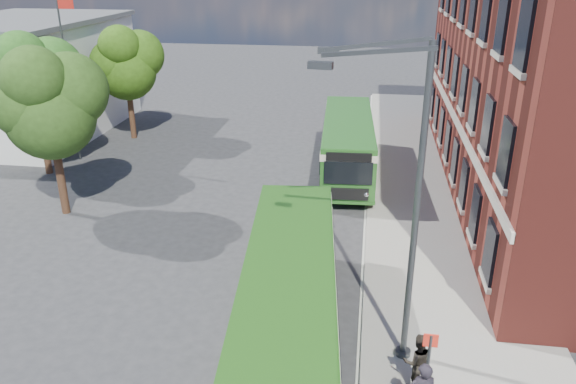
# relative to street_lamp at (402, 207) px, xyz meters

# --- Properties ---
(ground) EXTENTS (120.00, 120.00, 0.00)m
(ground) POSITION_rel_street_lamp_xyz_m (-4.84, 2.00, -4.79)
(ground) COLOR #2B2B2E
(ground) RESTS_ON ground
(pavement) EXTENTS (6.00, 48.00, 0.15)m
(pavement) POSITION_rel_street_lamp_xyz_m (2.16, 10.00, -4.72)
(pavement) COLOR gray
(pavement) RESTS_ON ground
(kerb_line) EXTENTS (0.12, 48.00, 0.01)m
(kerb_line) POSITION_rel_street_lamp_xyz_m (-0.89, 10.00, -4.79)
(kerb_line) COLOR beige
(kerb_line) RESTS_ON ground
(white_building) EXTENTS (9.40, 13.40, 7.30)m
(white_building) POSITION_rel_street_lamp_xyz_m (-22.84, 20.00, -1.13)
(white_building) COLOR silver
(white_building) RESTS_ON ground
(flagpole) EXTENTS (0.95, 0.10, 9.00)m
(flagpole) POSITION_rel_street_lamp_xyz_m (-17.29, 15.00, 0.15)
(flagpole) COLOR #383B3E
(flagpole) RESTS_ON ground
(street_lamp) EXTENTS (2.96, 2.38, 9.00)m
(street_lamp) POSITION_rel_street_lamp_xyz_m (0.00, 0.00, 0.00)
(street_lamp) COLOR #383B3E
(street_lamp) RESTS_ON ground
(bus_stop_sign) EXTENTS (0.35, 0.08, 2.52)m
(bus_stop_sign) POSITION_rel_street_lamp_xyz_m (0.76, -2.20, -3.28)
(bus_stop_sign) COLOR #383B3E
(bus_stop_sign) RESTS_ON ground
(bus_front) EXTENTS (3.67, 11.97, 3.02)m
(bus_front) POSITION_rel_street_lamp_xyz_m (-2.92, -0.33, -2.96)
(bus_front) COLOR #225216
(bus_front) RESTS_ON ground
(bus_rear) EXTENTS (3.11, 10.57, 3.02)m
(bus_rear) POSITION_rel_street_lamp_xyz_m (-2.04, 14.99, -2.96)
(bus_rear) COLOR #245A1E
(bus_rear) RESTS_ON ground
(pedestrian_b) EXTENTS (0.88, 0.72, 1.66)m
(pedestrian_b) POSITION_rel_street_lamp_xyz_m (0.63, -1.31, -3.81)
(pedestrian_b) COLOR black
(pedestrian_b) RESTS_ON pavement
(tree_left) EXTENTS (4.49, 4.27, 7.58)m
(tree_left) POSITION_rel_street_lamp_xyz_m (-14.36, 7.99, 0.35)
(tree_left) COLOR #321E12
(tree_left) RESTS_ON ground
(tree_mid) EXTENTS (4.48, 4.26, 7.56)m
(tree_mid) POSITION_rel_street_lamp_xyz_m (-17.86, 12.64, 0.33)
(tree_mid) COLOR #321E12
(tree_mid) RESTS_ON ground
(tree_right) EXTENTS (4.23, 4.02, 7.14)m
(tree_right) POSITION_rel_street_lamp_xyz_m (-15.92, 19.48, 0.05)
(tree_right) COLOR #321E12
(tree_right) RESTS_ON ground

